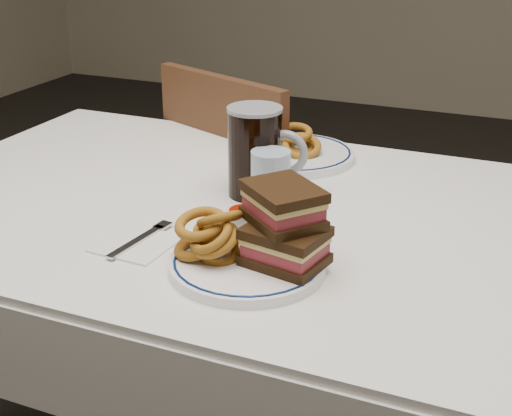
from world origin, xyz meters
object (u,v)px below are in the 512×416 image
at_px(reuben_sandwich, 284,225).
at_px(far_plate, 294,154).
at_px(chair_far, 255,221).
at_px(beer_mug, 257,151).
at_px(main_plate, 248,263).

xyz_separation_m(reuben_sandwich, far_plate, (-0.16, 0.48, -0.06)).
xyz_separation_m(chair_far, far_plate, (0.18, -0.20, 0.28)).
distance_m(beer_mug, far_plate, 0.23).
height_order(main_plate, reuben_sandwich, reuben_sandwich).
relative_size(reuben_sandwich, far_plate, 0.57).
bearing_deg(reuben_sandwich, chair_far, 116.28).
bearing_deg(beer_mug, main_plate, -69.69).
distance_m(main_plate, far_plate, 0.51).
relative_size(chair_far, far_plate, 3.42).
relative_size(chair_far, reuben_sandwich, 6.03).
bearing_deg(beer_mug, chair_far, 113.39).
height_order(chair_far, reuben_sandwich, chair_far).
bearing_deg(chair_far, reuben_sandwich, -63.72).
bearing_deg(beer_mug, far_plate, 91.47).
xyz_separation_m(reuben_sandwich, beer_mug, (-0.16, 0.26, 0.01)).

